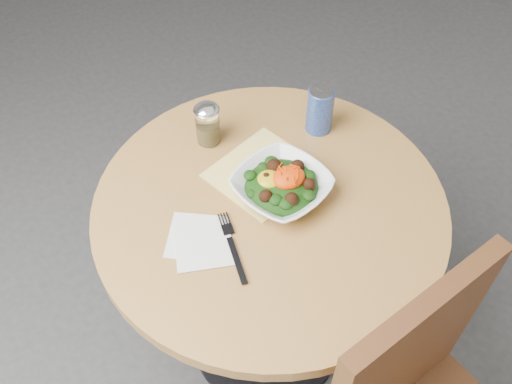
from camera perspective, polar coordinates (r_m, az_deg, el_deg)
ground at (r=2.08m, az=1.01°, el=-14.12°), size 6.00×6.00×0.00m
table at (r=1.60m, az=1.28°, el=-5.46°), size 0.90×0.90×0.75m
cloth_napkin at (r=1.50m, az=0.73°, el=2.01°), size 0.31×0.30×0.00m
paper_napkins at (r=1.37m, az=-5.61°, el=-4.88°), size 0.19×0.21×0.00m
salad_bowl at (r=1.43m, az=2.57°, el=0.62°), size 0.29×0.29×0.09m
fork at (r=1.36m, az=-2.42°, el=-5.27°), size 0.06×0.21×0.00m
spice_shaker at (r=1.55m, az=-4.86°, el=6.80°), size 0.07×0.07×0.13m
beverage_can at (r=1.59m, az=6.40°, el=8.17°), size 0.07×0.07×0.14m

